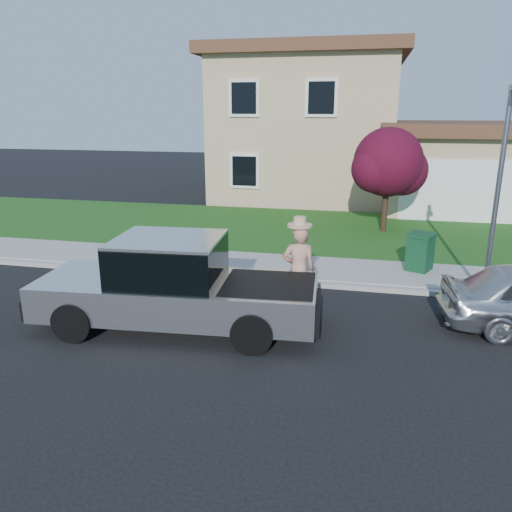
% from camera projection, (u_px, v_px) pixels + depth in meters
% --- Properties ---
extents(ground, '(80.00, 80.00, 0.00)m').
position_uv_depth(ground, '(204.00, 328.00, 9.85)').
color(ground, black).
rests_on(ground, ground).
extents(curb, '(40.00, 0.20, 0.12)m').
position_uv_depth(curb, '(279.00, 281.00, 12.34)').
color(curb, gray).
rests_on(curb, ground).
extents(sidewalk, '(40.00, 2.00, 0.15)m').
position_uv_depth(sidewalk, '(286.00, 268.00, 13.37)').
color(sidewalk, gray).
rests_on(sidewalk, ground).
extents(lawn, '(40.00, 7.00, 0.10)m').
position_uv_depth(lawn, '(306.00, 230.00, 17.59)').
color(lawn, '#163C11').
rests_on(lawn, ground).
extents(house, '(14.00, 11.30, 6.85)m').
position_uv_depth(house, '(334.00, 131.00, 24.03)').
color(house, tan).
rests_on(house, ground).
extents(pickup_truck, '(5.67, 2.32, 1.82)m').
position_uv_depth(pickup_truck, '(176.00, 287.00, 9.68)').
color(pickup_truck, black).
rests_on(pickup_truck, ground).
extents(woman, '(0.77, 0.60, 2.08)m').
position_uv_depth(woman, '(299.00, 268.00, 10.34)').
color(woman, tan).
rests_on(woman, ground).
extents(ornamental_tree, '(2.56, 2.31, 3.51)m').
position_uv_depth(ornamental_tree, '(389.00, 165.00, 16.70)').
color(ornamental_tree, black).
rests_on(ornamental_tree, lawn).
extents(trash_bin, '(0.82, 0.87, 0.97)m').
position_uv_depth(trash_bin, '(420.00, 251.00, 12.83)').
color(trash_bin, '#103A1E').
rests_on(trash_bin, sidewalk).
extents(street_lamp, '(0.25, 0.61, 4.63)m').
position_uv_depth(street_lamp, '(500.00, 185.00, 10.45)').
color(street_lamp, slate).
rests_on(street_lamp, ground).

